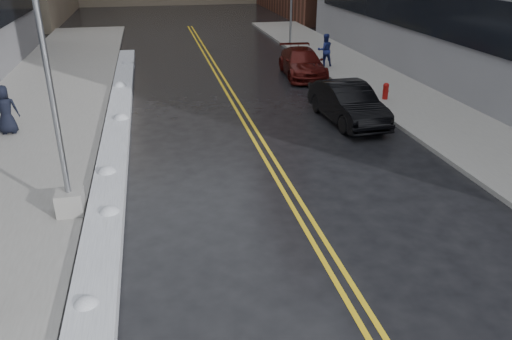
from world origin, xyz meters
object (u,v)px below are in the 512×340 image
fire_hydrant (386,90)px  pedestrian_c (5,110)px  pedestrian_east (325,50)px  lamppost (57,124)px  car_black (348,103)px  car_maroon (302,63)px

fire_hydrant → pedestrian_c: (-15.24, -1.34, 0.48)m
pedestrian_c → pedestrian_east: pedestrian_east is taller
pedestrian_east → lamppost: bearing=50.5°
pedestrian_c → car_black: bearing=173.3°
pedestrian_c → car_black: pedestrian_c is taller
car_black → lamppost: bearing=-152.5°
fire_hydrant → car_maroon: size_ratio=0.15×
fire_hydrant → car_black: (-2.64, -2.19, 0.21)m
fire_hydrant → car_maroon: car_maroon is taller
fire_hydrant → pedestrian_c: 15.30m
pedestrian_c → pedestrian_east: 16.93m
pedestrian_east → car_maroon: (-1.75, -1.50, -0.33)m
lamppost → car_maroon: 16.88m
pedestrian_east → fire_hydrant: bearing=92.7°
pedestrian_c → lamppost: bearing=110.9°
pedestrian_c → car_maroon: 14.68m
lamppost → car_black: size_ratio=1.65×
car_black → car_maroon: (0.43, 7.60, -0.06)m
pedestrian_c → pedestrian_east: bearing=-153.7°
fire_hydrant → pedestrian_east: bearing=93.8°
pedestrian_east → pedestrian_c: bearing=28.1°
car_maroon → car_black: bearing=-88.3°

